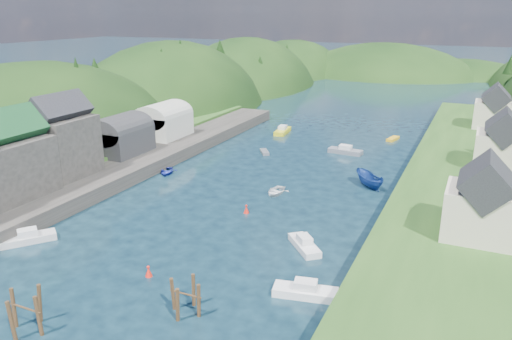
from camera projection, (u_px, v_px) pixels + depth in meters
The scene contains 14 objects.
ground at pixel (309, 156), 85.08m from camera, with size 600.00×600.00×0.00m, color black.
hillside_left at pixel (172, 141), 126.95m from camera, with size 44.00×245.56×52.00m.
far_hills at pixel (413, 102), 195.31m from camera, with size 103.00×68.00×44.00m.
hill_trees at pixel (347, 80), 94.97m from camera, with size 92.29×150.40×12.75m.
quay_left at pixel (73, 185), 68.26m from camera, with size 12.00×110.00×2.00m, color #2D2B28.
terrace_left_grass at pixel (35, 176), 70.94m from camera, with size 12.00×110.00×2.50m, color #234719.
boat_sheds at pixel (143, 125), 84.19m from camera, with size 7.00×21.00×7.50m.
terrace_right at pixel (465, 189), 66.19m from camera, with size 16.00×120.00×2.40m, color #234719.
right_bank_cottages at pixel (494, 143), 70.80m from camera, with size 9.00×59.24×8.41m.
piling_cluster_near at pixel (26, 315), 38.54m from camera, with size 3.16×2.96×3.92m.
piling_cluster_far at pixel (186, 300), 40.84m from camera, with size 2.93×2.77×3.55m.
channel_buoy_near at pixel (149, 272), 46.70m from camera, with size 0.70×0.70×1.10m.
channel_buoy_far at pixel (246, 209), 61.25m from camera, with size 0.70×0.70×1.10m.
moored_boats at pixel (277, 185), 69.61m from camera, with size 36.07×75.96×2.22m.
Camera 1 is at (25.56, -28.12, 23.90)m, focal length 35.00 mm.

